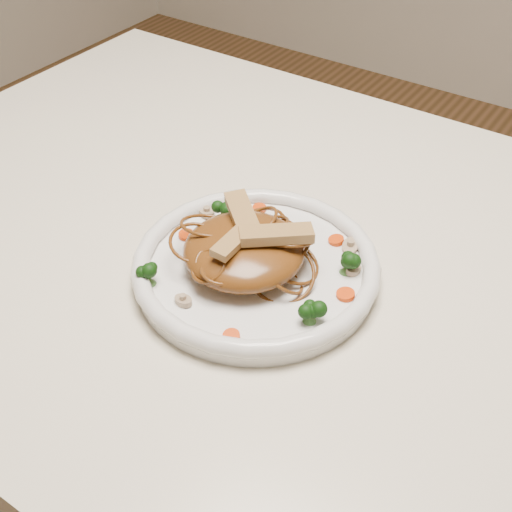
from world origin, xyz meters
The scene contains 19 objects.
table centered at (0.00, 0.00, 0.65)m, with size 1.20×0.80×0.75m.
plate centered at (0.00, -0.06, 0.76)m, with size 0.27×0.27×0.02m, color white.
noodle_mound centered at (-0.01, -0.07, 0.79)m, with size 0.13×0.13×0.04m, color brown.
chicken_a centered at (0.02, -0.06, 0.82)m, with size 0.08×0.03×0.01m, color tan.
chicken_b centered at (-0.03, -0.05, 0.82)m, with size 0.08×0.02×0.01m, color tan.
chicken_c centered at (-0.01, -0.09, 0.81)m, with size 0.06×0.02×0.01m, color tan.
broccoli_0 centered at (0.08, -0.02, 0.78)m, with size 0.03×0.03×0.03m, color #10370B, non-canonical shape.
broccoli_1 centered at (-0.08, -0.02, 0.78)m, with size 0.03×0.03×0.03m, color #10370B, non-canonical shape.
broccoli_2 centered at (-0.08, -0.15, 0.78)m, with size 0.03×0.03×0.03m, color #10370B, non-canonical shape.
broccoli_3 centered at (0.09, -0.10, 0.78)m, with size 0.02×0.02×0.03m, color #10370B, non-canonical shape.
carrot_0 centered at (0.05, 0.02, 0.77)m, with size 0.02×0.02×0.01m, color #E84008.
carrot_1 centered at (-0.10, -0.07, 0.77)m, with size 0.02×0.02×0.01m, color #E84008.
carrot_2 centered at (0.10, -0.05, 0.77)m, with size 0.02×0.02×0.01m, color #E84008.
carrot_3 centered at (-0.06, 0.02, 0.77)m, with size 0.02×0.02×0.01m, color #E84008.
carrot_4 centered at (0.04, -0.17, 0.77)m, with size 0.02×0.02×0.01m, color #E84008.
mushroom_0 centered at (-0.03, -0.15, 0.77)m, with size 0.02×0.02×0.01m, color #BAA88C.
mushroom_1 centered at (0.09, -0.01, 0.77)m, with size 0.02×0.02×0.01m, color #BAA88C.
mushroom_2 centered at (-0.10, -0.02, 0.77)m, with size 0.02×0.02×0.01m, color #BAA88C.
mushroom_3 centered at (0.07, 0.02, 0.77)m, with size 0.03×0.03×0.01m, color #BAA88C.
Camera 1 is at (0.31, -0.52, 1.25)m, focal length 46.92 mm.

